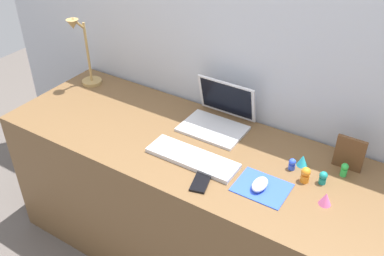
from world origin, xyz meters
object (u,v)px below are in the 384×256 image
at_px(toy_figurine_pink, 326,199).
at_px(toy_figurine_green, 344,169).
at_px(laptop, 219,115).
at_px(toy_figurine_blue, 292,164).
at_px(cell_phone, 201,182).
at_px(toy_figurine_teal, 323,177).
at_px(keyboard, 192,158).
at_px(desk_lamp, 84,54).
at_px(toy_figurine_orange, 305,174).
at_px(mouse, 260,184).
at_px(picture_frame, 350,154).
at_px(toy_figurine_cyan, 303,161).

bearing_deg(toy_figurine_pink, toy_figurine_green, 86.91).
bearing_deg(laptop, toy_figurine_blue, -17.22).
bearing_deg(toy_figurine_blue, toy_figurine_pink, -35.15).
xyz_separation_m(laptop, cell_phone, (0.15, -0.41, -0.05)).
bearing_deg(laptop, toy_figurine_teal, -14.96).
height_order(toy_figurine_pink, toy_figurine_teal, toy_figurine_teal).
bearing_deg(keyboard, desk_lamp, 163.26).
distance_m(desk_lamp, toy_figurine_teal, 1.39).
height_order(laptop, toy_figurine_orange, laptop).
relative_size(desk_lamp, toy_figurine_teal, 7.03).
bearing_deg(desk_lamp, cell_phone, -20.66).
bearing_deg(cell_phone, keyboard, 121.05).
bearing_deg(keyboard, toy_figurine_orange, 15.11).
relative_size(desk_lamp, toy_figurine_green, 6.57).
distance_m(cell_phone, toy_figurine_orange, 0.42).
bearing_deg(toy_figurine_pink, laptop, 156.77).
xyz_separation_m(keyboard, desk_lamp, (-0.85, 0.26, 0.18)).
xyz_separation_m(keyboard, toy_figurine_green, (0.58, 0.24, 0.02)).
xyz_separation_m(laptop, toy_figurine_teal, (0.56, -0.15, -0.02)).
bearing_deg(toy_figurine_pink, keyboard, -175.95).
bearing_deg(mouse, toy_figurine_teal, 39.24).
height_order(laptop, cell_phone, laptop).
bearing_deg(toy_figurine_orange, desk_lamp, 174.22).
distance_m(toy_figurine_orange, toy_figurine_teal, 0.07).
distance_m(toy_figurine_pink, toy_figurine_orange, 0.14).
bearing_deg(picture_frame, toy_figurine_orange, -123.78).
bearing_deg(cell_phone, toy_figurine_green, 21.92).
xyz_separation_m(desk_lamp, toy_figurine_orange, (1.31, -0.13, -0.15)).
bearing_deg(toy_figurine_cyan, picture_frame, 27.16).
bearing_deg(cell_phone, picture_frame, 26.31).
height_order(mouse, toy_figurine_cyan, toy_figurine_cyan).
xyz_separation_m(toy_figurine_cyan, toy_figurine_orange, (0.05, -0.09, 0.01)).
relative_size(toy_figurine_cyan, toy_figurine_orange, 0.74).
distance_m(keyboard, toy_figurine_teal, 0.54).
height_order(keyboard, toy_figurine_pink, toy_figurine_pink).
distance_m(laptop, toy_figurine_cyan, 0.46).
xyz_separation_m(keyboard, toy_figurine_orange, (0.46, 0.12, 0.03)).
distance_m(toy_figurine_blue, toy_figurine_pink, 0.23).
height_order(mouse, toy_figurine_green, toy_figurine_green).
relative_size(picture_frame, toy_figurine_cyan, 2.93).
bearing_deg(desk_lamp, laptop, 3.14).
bearing_deg(toy_figurine_teal, cell_phone, -148.07).
height_order(keyboard, desk_lamp, desk_lamp).
height_order(toy_figurine_pink, toy_figurine_green, toy_figurine_green).
xyz_separation_m(keyboard, toy_figurine_cyan, (0.41, 0.22, 0.02)).
xyz_separation_m(desk_lamp, toy_figurine_blue, (1.24, -0.09, -0.16)).
bearing_deg(mouse, toy_figurine_cyan, 68.41).
height_order(laptop, toy_figurine_teal, laptop).
relative_size(keyboard, toy_figurine_orange, 5.93).
height_order(desk_lamp, picture_frame, desk_lamp).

